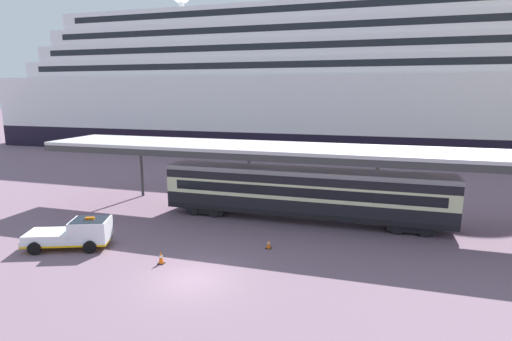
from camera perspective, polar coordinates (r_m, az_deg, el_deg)
name	(u,v)px	position (r m, az deg, el deg)	size (l,w,h in m)	color
ground_plane	(192,279)	(22.55, -9.07, -15.02)	(400.00, 400.00, 0.00)	slate
cruise_ship	(396,86)	(72.89, 19.20, 11.30)	(139.37, 27.98, 33.59)	black
platform_canopy	(305,150)	(30.85, 6.97, 2.91)	(43.13, 6.35, 5.74)	silver
train_carriage	(303,192)	(31.09, 6.71, -3.07)	(21.76, 2.81, 4.11)	black
service_truck	(76,233)	(28.50, -24.17, -8.08)	(5.58, 3.73, 2.02)	white
traffic_cone_near	(161,257)	(24.59, -13.34, -11.91)	(0.36, 0.36, 0.79)	black
traffic_cone_mid	(269,244)	(26.16, 1.81, -10.35)	(0.36, 0.36, 0.63)	black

